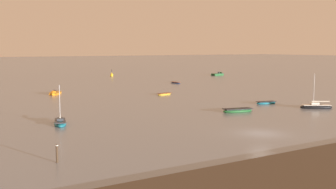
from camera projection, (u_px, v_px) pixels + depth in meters
ground_plane at (261, 134)px, 43.51m from camera, size 800.00×800.00×0.00m
motorboat_moored_0 at (219, 75)px, 135.77m from camera, size 5.14×2.46×1.70m
motorboat_moored_1 at (54, 94)px, 79.46m from camera, size 3.41×4.25×1.42m
rowboat_moored_0 at (176, 83)px, 104.98m from camera, size 1.60×3.26×0.49m
rowboat_moored_1 at (164, 94)px, 79.05m from camera, size 3.32×1.64×0.50m
rowboat_moored_3 at (266, 103)px, 66.60m from camera, size 3.60×1.85×0.54m
rowboat_moored_5 at (238, 111)px, 58.10m from camera, size 4.67×2.49×0.70m
sailboat_moored_0 at (316, 107)px, 61.67m from camera, size 4.80×3.88×5.36m
sailboat_moored_1 at (60, 123)px, 48.61m from camera, size 2.54×4.60×4.93m
channel_buoy at (112, 75)px, 131.25m from camera, size 0.90×0.90×2.30m
mooring_post_near at (57, 154)px, 32.42m from camera, size 0.22×0.22×1.61m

